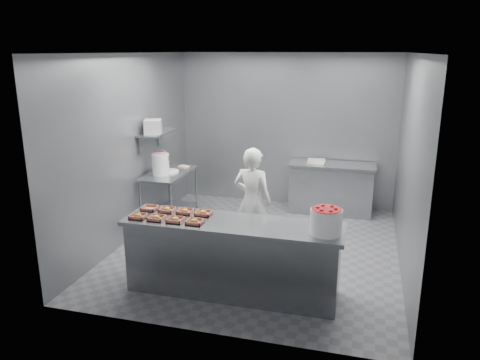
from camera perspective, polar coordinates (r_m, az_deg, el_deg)
name	(u,v)px	position (r m, az deg, el deg)	size (l,w,h in m)	color
floor	(258,248)	(7.03, 2.20, -8.26)	(4.50, 4.50, 0.00)	#4C4C51
ceiling	(260,53)	(6.43, 2.46, 15.23)	(4.50, 4.50, 0.00)	white
wall_back	(286,130)	(8.76, 5.65, 6.04)	(4.00, 0.04, 2.80)	slate
wall_left	(130,148)	(7.29, -13.22, 3.78)	(0.04, 4.50, 2.80)	slate
wall_right	(409,165)	(6.46, 19.90, 1.77)	(0.04, 4.50, 2.80)	slate
service_counter	(233,257)	(5.65, -0.90, -9.39)	(2.60, 0.70, 0.90)	slate
prep_table	(170,190)	(7.85, -8.56, -1.22)	(0.60, 1.20, 0.90)	slate
back_counter	(331,188)	(8.53, 11.05, -0.97)	(1.50, 0.60, 0.90)	slate
wall_shelf	(158,133)	(7.71, -10.01, 5.72)	(0.35, 0.90, 0.03)	slate
tray_0	(138,216)	(5.74, -12.31, -4.29)	(0.19, 0.18, 0.06)	tan
tray_1	(157,218)	(5.63, -10.14, -4.54)	(0.19, 0.18, 0.06)	tan
tray_2	(175,220)	(5.54, -7.88, -4.80)	(0.19, 0.18, 0.06)	tan
tray_3	(195,221)	(5.45, -5.55, -5.05)	(0.19, 0.18, 0.06)	tan
tray_4	(150,208)	(5.99, -10.95, -3.38)	(0.19, 0.18, 0.04)	tan
tray_5	(167,209)	(5.90, -8.88, -3.57)	(0.19, 0.18, 0.06)	tan
tray_6	(185,211)	(5.81, -6.71, -3.79)	(0.19, 0.18, 0.06)	tan
tray_7	(204,213)	(5.72, -4.47, -4.01)	(0.19, 0.18, 0.06)	tan
worker	(252,202)	(6.59, 1.53, -2.66)	(0.57, 0.37, 1.55)	silver
strawberry_tub	(326,220)	(5.17, 10.45, -4.86)	(0.35, 0.35, 0.29)	white
glaze_bucket	(161,164)	(7.59, -9.65, 1.97)	(0.29, 0.27, 0.42)	white
bucket_lid	(168,171)	(7.76, -8.72, 1.03)	(0.34, 0.34, 0.03)	white
rag	(184,166)	(8.08, -6.89, 1.66)	(0.15, 0.13, 0.02)	#CCB28C
appliance	(153,127)	(7.54, -10.58, 6.42)	(0.25, 0.29, 0.22)	gray
paper_stack	(316,161)	(8.43, 9.30, 2.28)	(0.30, 0.22, 0.06)	silver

